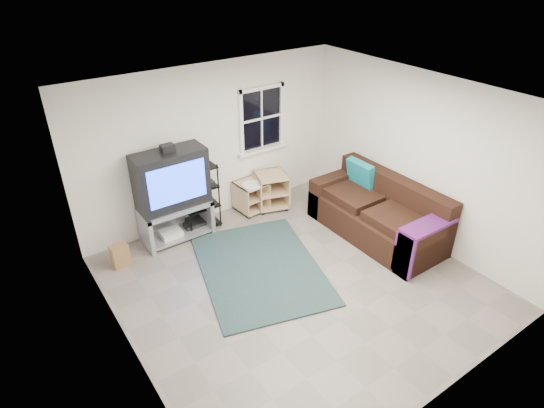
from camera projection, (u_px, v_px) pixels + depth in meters
room at (262, 123)px, 7.70m from camera, size 4.60×4.62×4.60m
tv_unit at (172, 189)px, 6.91m from camera, size 1.09×0.55×1.60m
av_rack at (199, 200)px, 7.38m from camera, size 0.57×0.41×1.14m
side_table_left at (270, 189)px, 8.05m from camera, size 0.67×0.67×0.64m
side_table_right at (250, 194)px, 7.93m from camera, size 0.52×0.54×0.57m
sofa at (378, 215)px, 7.24m from camera, size 1.00×2.25×1.03m
shag_rug at (260, 268)px, 6.63m from camera, size 2.19×2.62×0.03m
paper_bag at (120, 255)px, 6.61m from camera, size 0.27×0.19×0.36m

